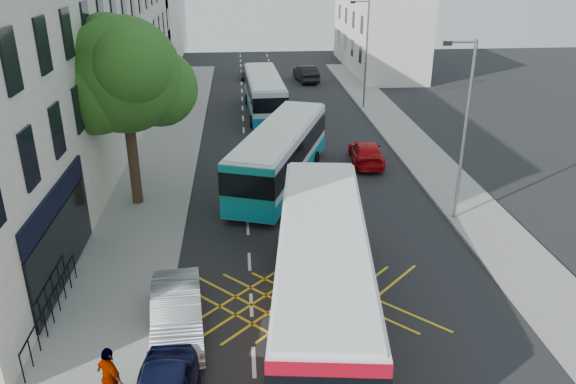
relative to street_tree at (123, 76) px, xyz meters
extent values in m
cube|color=gray|center=(0.01, 0.03, -6.22)|extent=(5.00, 70.00, 0.15)
cube|color=gray|center=(16.01, 0.03, -6.22)|extent=(3.00, 70.00, 0.15)
cube|color=beige|center=(-5.49, 9.53, 0.21)|extent=(8.00, 45.00, 13.00)
cube|color=black|center=(-1.44, -6.97, -2.89)|extent=(0.12, 7.00, 0.90)
cube|color=black|center=(-1.44, -6.97, -4.69)|extent=(0.12, 7.00, 2.60)
cube|color=silver|center=(-5.49, 40.03, -1.29)|extent=(8.00, 20.00, 10.00)
cube|color=silver|center=(19.51, 33.03, -2.29)|extent=(6.00, 18.00, 8.00)
cylinder|color=#382619|center=(0.01, 0.03, -3.94)|extent=(0.50, 0.50, 4.40)
sphere|color=#275518|center=(0.01, 0.03, 0.06)|extent=(5.20, 5.20, 5.20)
sphere|color=#275518|center=(1.41, 0.83, -0.74)|extent=(3.60, 3.60, 3.60)
sphere|color=#275518|center=(-1.19, -0.57, -0.54)|extent=(3.80, 3.80, 3.80)
sphere|color=#275518|center=(0.61, -1.27, 0.66)|extent=(3.40, 3.40, 3.40)
sphere|color=#275518|center=(-0.79, 1.13, 1.06)|extent=(3.20, 3.20, 3.20)
cylinder|color=slate|center=(14.81, -2.97, -2.14)|extent=(0.14, 0.14, 8.00)
cylinder|color=slate|center=(14.21, -2.97, 1.76)|extent=(1.20, 0.10, 0.10)
cube|color=black|center=(13.61, -2.97, 1.71)|extent=(0.35, 0.15, 0.18)
cylinder|color=slate|center=(14.81, 17.03, -2.14)|extent=(0.14, 0.14, 8.00)
cylinder|color=slate|center=(14.21, 17.03, 1.76)|extent=(1.20, 0.10, 0.10)
cube|color=black|center=(13.61, 17.03, 1.71)|extent=(0.35, 0.15, 0.18)
cube|color=silver|center=(7.64, -9.96, -4.45)|extent=(4.24, 12.37, 2.92)
cube|color=silver|center=(7.64, -9.96, -2.93)|extent=(3.99, 12.10, 0.13)
cube|color=black|center=(7.64, -9.96, -4.03)|extent=(4.31, 12.43, 1.21)
cube|color=#DB4612|center=(7.64, -9.96, -5.47)|extent=(4.29, 12.42, 0.83)
cylinder|color=black|center=(6.69, -6.51, -5.80)|extent=(0.43, 1.02, 0.99)
cylinder|color=black|center=(9.42, -6.85, -5.80)|extent=(0.43, 1.02, 0.99)
cube|color=silver|center=(7.16, 2.12, -4.61)|extent=(6.07, 11.25, 2.66)
cube|color=silver|center=(7.16, 2.12, -3.23)|extent=(5.81, 10.97, 0.12)
cube|color=black|center=(7.16, 2.12, -4.23)|extent=(6.15, 11.32, 1.10)
cube|color=#0D90A4|center=(7.16, 2.12, -5.54)|extent=(6.13, 11.31, 0.75)
cube|color=#0B8F86|center=(5.32, -3.05, -4.59)|extent=(2.44, 0.95, 2.51)
cube|color=#FF0C0C|center=(4.37, -2.73, -5.29)|extent=(0.26, 0.14, 0.25)
cube|color=#FF0C0C|center=(6.26, -3.40, -5.29)|extent=(0.26, 0.14, 0.25)
cylinder|color=black|center=(6.99, 5.38, -5.84)|extent=(0.57, 0.95, 0.90)
cylinder|color=black|center=(9.35, 4.53, -5.84)|extent=(0.57, 0.95, 0.90)
cylinder|color=black|center=(4.73, -0.96, -5.84)|extent=(0.57, 0.95, 0.90)
cylinder|color=black|center=(7.09, -1.80, -5.84)|extent=(0.57, 0.95, 0.90)
cube|color=silver|center=(6.98, 16.28, -4.71)|extent=(2.75, 10.49, 2.51)
cube|color=silver|center=(6.98, 16.28, -3.41)|extent=(2.55, 10.28, 0.11)
cube|color=black|center=(6.98, 16.28, -4.35)|extent=(2.81, 10.55, 1.04)
cube|color=#0D7CA9|center=(6.98, 16.28, -5.58)|extent=(2.80, 10.54, 0.71)
cube|color=silver|center=(7.17, 11.11, -4.68)|extent=(2.41, 0.19, 2.37)
cube|color=#FF0C0C|center=(6.24, 11.07, -5.35)|extent=(0.25, 0.07, 0.25)
cube|color=#FF0C0C|center=(8.10, 11.14, -5.35)|extent=(0.25, 0.07, 0.25)
cylinder|color=black|center=(5.69, 19.08, -5.87)|extent=(0.30, 0.86, 0.85)
cylinder|color=black|center=(8.05, 19.17, -5.87)|extent=(0.30, 0.86, 0.85)
cylinder|color=black|center=(5.92, 12.74, -5.87)|extent=(0.30, 0.86, 0.85)
cylinder|color=black|center=(8.29, 12.83, -5.87)|extent=(0.30, 0.86, 0.85)
imported|color=#9B9DA2|center=(2.91, -10.27, -5.55)|extent=(2.04, 4.67, 1.49)
imported|color=#B5070C|center=(12.37, 4.84, -5.65)|extent=(2.20, 4.57, 1.28)
imported|color=#42454A|center=(6.32, 29.52, -5.68)|extent=(2.06, 4.40, 1.22)
imported|color=black|center=(11.45, 27.43, -5.53)|extent=(2.18, 4.76, 1.51)
imported|color=gray|center=(1.51, -13.53, -5.22)|extent=(1.09, 1.08, 1.85)
camera|label=1|loc=(5.18, -25.54, 5.14)|focal=35.00mm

